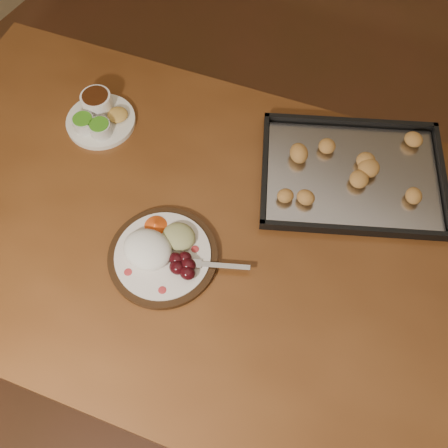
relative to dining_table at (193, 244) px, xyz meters
The scene contains 5 objects.
ground 0.76m from the dining_table, 49.94° to the left, with size 4.00×4.00×0.00m, color brown.
dining_table is the anchor object (origin of this frame).
dinner_plate 0.15m from the dining_table, 98.39° to the right, with size 0.31×0.25×0.06m.
condiment_saucer 0.41m from the dining_table, 160.15° to the left, with size 0.18×0.18×0.06m.
baking_tray 0.43m from the dining_table, 51.03° to the left, with size 0.54×0.49×0.05m.
Camera 1 is at (0.10, -0.71, 1.77)m, focal length 40.00 mm.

